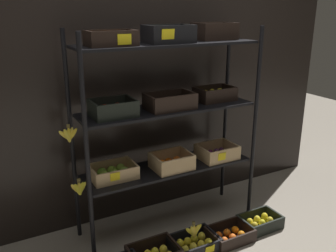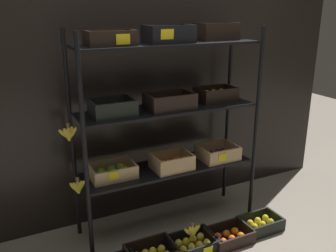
{
  "view_description": "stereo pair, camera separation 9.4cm",
  "coord_description": "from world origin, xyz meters",
  "px_view_note": "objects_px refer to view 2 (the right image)",
  "views": [
    {
      "loc": [
        -1.3,
        -2.42,
        1.78
      ],
      "look_at": [
        0.0,
        0.0,
        0.88
      ],
      "focal_mm": 39.38,
      "sensor_mm": 36.0,
      "label": 1
    },
    {
      "loc": [
        -1.22,
        -2.46,
        1.78
      ],
      "look_at": [
        0.0,
        0.0,
        0.88
      ],
      "focal_mm": 39.38,
      "sensor_mm": 36.0,
      "label": 2
    }
  ],
  "objects_px": {
    "display_rack": "(167,108)",
    "crate_ground_center_lemon": "(193,245)",
    "crate_ground_rightmost_lemon": "(260,224)",
    "banana_bunch_loose": "(192,232)",
    "crate_ground_tangerine": "(229,236)"
  },
  "relations": [
    {
      "from": "crate_ground_center_lemon",
      "to": "banana_bunch_loose",
      "type": "xyz_separation_m",
      "value": [
        -0.01,
        -0.01,
        0.12
      ]
    },
    {
      "from": "display_rack",
      "to": "banana_bunch_loose",
      "type": "bearing_deg",
      "value": -87.89
    },
    {
      "from": "crate_ground_center_lemon",
      "to": "crate_ground_rightmost_lemon",
      "type": "height_order",
      "value": "crate_ground_rightmost_lemon"
    },
    {
      "from": "banana_bunch_loose",
      "to": "display_rack",
      "type": "bearing_deg",
      "value": 92.11
    },
    {
      "from": "display_rack",
      "to": "banana_bunch_loose",
      "type": "height_order",
      "value": "display_rack"
    },
    {
      "from": "display_rack",
      "to": "crate_ground_center_lemon",
      "type": "bearing_deg",
      "value": -86.81
    },
    {
      "from": "crate_ground_tangerine",
      "to": "banana_bunch_loose",
      "type": "height_order",
      "value": "banana_bunch_loose"
    },
    {
      "from": "crate_ground_center_lemon",
      "to": "banana_bunch_loose",
      "type": "bearing_deg",
      "value": -135.91
    },
    {
      "from": "crate_ground_tangerine",
      "to": "crate_ground_rightmost_lemon",
      "type": "distance_m",
      "value": 0.33
    },
    {
      "from": "display_rack",
      "to": "crate_ground_rightmost_lemon",
      "type": "relative_size",
      "value": 4.85
    },
    {
      "from": "crate_ground_rightmost_lemon",
      "to": "banana_bunch_loose",
      "type": "distance_m",
      "value": 0.66
    },
    {
      "from": "crate_ground_center_lemon",
      "to": "crate_ground_tangerine",
      "type": "bearing_deg",
      "value": -5.72
    },
    {
      "from": "display_rack",
      "to": "crate_ground_center_lemon",
      "type": "distance_m",
      "value": 1.07
    },
    {
      "from": "crate_ground_rightmost_lemon",
      "to": "crate_ground_center_lemon",
      "type": "bearing_deg",
      "value": 179.03
    },
    {
      "from": "display_rack",
      "to": "crate_ground_rightmost_lemon",
      "type": "distance_m",
      "value": 1.26
    }
  ]
}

